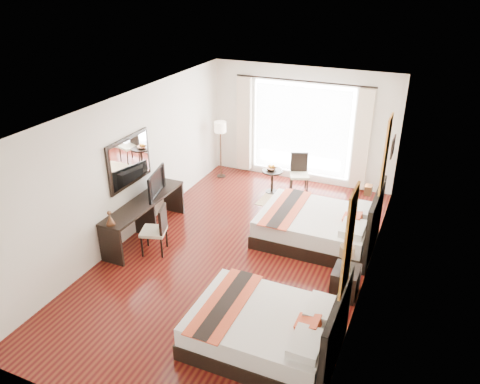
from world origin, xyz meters
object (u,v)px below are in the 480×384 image
at_px(television, 152,183).
at_px(floor_lamp, 220,131).
at_px(nightstand, 345,282).
at_px(fruit_bowl, 271,169).
at_px(window_chair, 299,181).
at_px(side_table, 272,181).
at_px(desk_chair, 155,238).
at_px(bed_near, 268,329).
at_px(table_lamp, 347,253).
at_px(vase, 346,270).
at_px(console_desk, 145,218).
at_px(bed_far, 320,226).

relative_size(television, floor_lamp, 0.61).
xyz_separation_m(nightstand, fruit_bowl, (-2.43, 3.13, 0.35)).
relative_size(television, window_chair, 0.96).
height_order(side_table, fruit_bowl, fruit_bowl).
bearing_deg(desk_chair, bed_near, 134.89).
relative_size(table_lamp, fruit_bowl, 1.56).
relative_size(vase, console_desk, 0.06).
xyz_separation_m(table_lamp, vase, (0.05, -0.20, -0.19)).
bearing_deg(desk_chair, bed_far, -167.10).
relative_size(bed_far, floor_lamp, 1.52).
relative_size(side_table, window_chair, 0.61).
xyz_separation_m(bed_far, fruit_bowl, (-1.62, 1.68, 0.27)).
distance_m(vase, fruit_bowl, 4.08).
bearing_deg(nightstand, television, 171.30).
distance_m(table_lamp, floor_lamp, 5.16).
bearing_deg(table_lamp, bed_far, 118.80).
bearing_deg(bed_far, television, -165.17).
bearing_deg(television, console_desk, 162.69).
relative_size(nightstand, side_table, 0.90).
height_order(desk_chair, side_table, desk_chair).
xyz_separation_m(console_desk, television, (0.02, 0.32, 0.63)).
bearing_deg(television, fruit_bowl, -45.56).
height_order(console_desk, television, television).
bearing_deg(table_lamp, fruit_bowl, 127.79).
height_order(vase, console_desk, console_desk).
bearing_deg(bed_near, fruit_bowl, 109.71).
xyz_separation_m(nightstand, table_lamp, (-0.04, 0.05, 0.51)).
bearing_deg(bed_far, side_table, 133.52).
height_order(table_lamp, fruit_bowl, table_lamp).
height_order(table_lamp, console_desk, table_lamp).
bearing_deg(nightstand, side_table, 127.44).
height_order(bed_near, bed_far, bed_far).
distance_m(bed_far, nightstand, 1.66).
distance_m(vase, desk_chair, 3.52).
bearing_deg(floor_lamp, console_desk, -92.33).
distance_m(nightstand, console_desk, 4.02).
height_order(desk_chair, fruit_bowl, desk_chair).
distance_m(table_lamp, side_table, 3.90).
bearing_deg(window_chair, nightstand, 6.03).
bearing_deg(table_lamp, vase, -76.25).
relative_size(bed_near, nightstand, 4.06).
xyz_separation_m(table_lamp, television, (-3.95, 0.56, 0.25)).
height_order(bed_far, console_desk, bed_far).
height_order(table_lamp, television, television).
bearing_deg(vase, fruit_bowl, 126.63).
xyz_separation_m(floor_lamp, fruit_bowl, (1.46, -0.33, -0.62)).
bearing_deg(window_chair, vase, 5.20).
relative_size(console_desk, fruit_bowl, 9.18).
bearing_deg(fruit_bowl, side_table, -18.79).
distance_m(nightstand, floor_lamp, 5.29).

